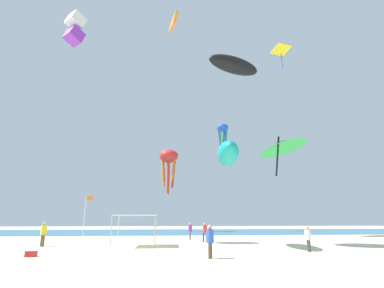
{
  "coord_description": "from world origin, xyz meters",
  "views": [
    {
      "loc": [
        -0.89,
        -20.37,
        2.15
      ],
      "look_at": [
        1.36,
        7.56,
        9.31
      ],
      "focal_mm": 26.93,
      "sensor_mm": 36.0,
      "label": 1
    }
  ],
  "objects": [
    {
      "name": "kite_delta_green",
      "position": [
        8.69,
        2.79,
        8.17
      ],
      "size": [
        5.7,
        5.69,
        3.78
      ],
      "rotation": [
        0.0,
        0.0,
        0.94
      ],
      "color": "green"
    },
    {
      "name": "ground",
      "position": [
        0.0,
        0.0,
        -0.05
      ],
      "size": [
        110.0,
        110.0,
        0.1
      ],
      "primitive_type": "cube",
      "color": "beige"
    },
    {
      "name": "person_near_tent",
      "position": [
        2.46,
        6.68,
        0.98
      ],
      "size": [
        0.41,
        0.4,
        1.67
      ],
      "rotation": [
        0.0,
        0.0,
        5.79
      ],
      "color": "#33384C",
      "rests_on": "ground"
    },
    {
      "name": "person_rightmost",
      "position": [
        -10.38,
        3.45,
        1.08
      ],
      "size": [
        0.44,
        0.44,
        1.85
      ],
      "rotation": [
        0.0,
        0.0,
        5.44
      ],
      "color": "brown",
      "rests_on": "ground"
    },
    {
      "name": "kite_diamond_yellow",
      "position": [
        11.22,
        7.05,
        20.05
      ],
      "size": [
        2.13,
        2.12,
        2.53
      ],
      "rotation": [
        0.0,
        0.0,
        3.39
      ],
      "color": "yellow"
    },
    {
      "name": "kite_octopus_blue",
      "position": [
        8.33,
        27.32,
        17.21
      ],
      "size": [
        2.82,
        2.82,
        4.79
      ],
      "rotation": [
        0.0,
        0.0,
        5.33
      ],
      "color": "blue"
    },
    {
      "name": "ocean_strip",
      "position": [
        0.0,
        25.76,
        0.01
      ],
      "size": [
        110.0,
        18.53,
        0.03
      ],
      "primitive_type": "cube",
      "color": "teal",
      "rests_on": "ground"
    },
    {
      "name": "cooler_box",
      "position": [
        -8.55,
        -2.46,
        0.18
      ],
      "size": [
        0.57,
        0.37,
        0.35
      ],
      "color": "red",
      "rests_on": "ground"
    },
    {
      "name": "kite_parafoil_orange",
      "position": [
        -0.79,
        3.12,
        19.92
      ],
      "size": [
        0.88,
        3.61,
        2.21
      ],
      "rotation": [
        0.0,
        0.0,
        4.85
      ],
      "color": "orange"
    },
    {
      "name": "kite_box_white",
      "position": [
        -10.93,
        6.47,
        21.16
      ],
      "size": [
        2.27,
        2.3,
        3.47
      ],
      "rotation": [
        0.0,
        0.0,
        2.43
      ],
      "color": "white"
    },
    {
      "name": "banner_flag",
      "position": [
        -7.93,
        5.52,
        2.36
      ],
      "size": [
        0.61,
        0.06,
        3.95
      ],
      "color": "silver",
      "rests_on": "ground"
    },
    {
      "name": "kite_inflatable_black",
      "position": [
        7.77,
        14.87,
        22.58
      ],
      "size": [
        8.39,
        5.65,
        3.14
      ],
      "rotation": [
        0.0,
        0.0,
        3.55
      ],
      "color": "black"
    },
    {
      "name": "person_far_shore",
      "position": [
        1.34,
        9.78,
        0.95
      ],
      "size": [
        0.39,
        0.43,
        1.63
      ],
      "rotation": [
        0.0,
        0.0,
        4.64
      ],
      "color": "brown",
      "rests_on": "ground"
    },
    {
      "name": "canopy_tent",
      "position": [
        -3.4,
        3.08,
        2.23
      ],
      "size": [
        3.17,
        3.12,
        2.34
      ],
      "color": "#B2B2B7",
      "rests_on": "ground"
    },
    {
      "name": "kite_inflatable_teal",
      "position": [
        3.83,
        2.08,
        7.16
      ],
      "size": [
        2.88,
        6.02,
        2.35
      ],
      "rotation": [
        0.0,
        0.0,
        1.43
      ],
      "color": "teal"
    },
    {
      "name": "person_leftmost",
      "position": [
        1.42,
        -3.96,
        1.03
      ],
      "size": [
        0.42,
        0.45,
        1.75
      ],
      "rotation": [
        0.0,
        0.0,
        4.36
      ],
      "color": "brown",
      "rests_on": "ground"
    },
    {
      "name": "person_central",
      "position": [
        8.19,
        -1.47,
        0.94
      ],
      "size": [
        0.38,
        0.42,
        1.6
      ],
      "rotation": [
        0.0,
        0.0,
        1.42
      ],
      "color": "#33384C",
      "rests_on": "ground"
    },
    {
      "name": "kite_octopus_red",
      "position": [
        -1.0,
        26.82,
        11.69
      ],
      "size": [
        4.33,
        4.33,
        7.37
      ],
      "rotation": [
        0.0,
        0.0,
        2.55
      ],
      "color": "red"
    }
  ]
}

